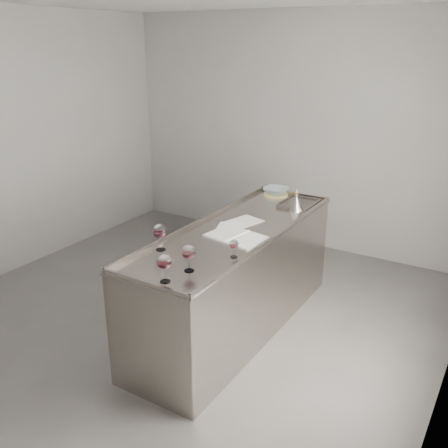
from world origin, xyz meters
The scene contains 12 objects.
room_shell centered at (0.00, 0.00, 1.40)m, with size 4.54×5.04×2.84m.
counter centered at (0.50, 0.30, 0.47)m, with size 0.77×2.42×0.97m.
wine_glass_left centered at (0.23, -0.37, 1.09)m, with size 0.11×0.11×0.21m.
wine_glass_middle centered at (0.59, -0.78, 1.08)m, with size 0.10×0.10×0.20m.
wine_glass_right centered at (0.63, -0.56, 1.08)m, with size 0.10×0.10×0.20m.
wine_glass_small centered at (0.78, -0.20, 1.04)m, with size 0.07×0.07×0.14m.
notebook centered at (0.60, 0.15, 0.95)m, with size 0.52×0.40×0.02m.
loose_paper_top centered at (0.45, 0.49, 0.94)m, with size 0.23×0.33×0.00m, color silver.
loose_paper_under centered at (0.45, 0.28, 0.94)m, with size 0.23×0.32×0.00m, color silver.
trivet centered at (0.35, 1.38, 0.95)m, with size 0.25×0.25×0.02m, color #D5D18A.
ceramic_bowl centered at (0.35, 1.38, 0.99)m, with size 0.25×0.25×0.06m, color #84979A.
wine_funnel centered at (0.72, 1.05, 1.01)m, with size 0.15×0.15×0.22m.
Camera 1 is at (2.49, -3.11, 2.45)m, focal length 40.00 mm.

